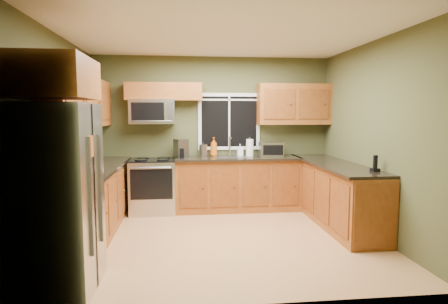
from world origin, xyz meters
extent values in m
plane|color=tan|center=(0.00, 0.00, 0.00)|extent=(4.20, 4.20, 0.00)
plane|color=white|center=(0.00, 0.00, 2.70)|extent=(4.20, 4.20, 0.00)
plane|color=#444828|center=(0.00, 1.80, 1.35)|extent=(4.20, 0.00, 4.20)
plane|color=#444828|center=(0.00, -1.80, 1.35)|extent=(4.20, 0.00, 4.20)
plane|color=#444828|center=(-2.10, 0.00, 1.35)|extent=(0.00, 3.60, 3.60)
plane|color=#444828|center=(2.10, 0.00, 1.35)|extent=(0.00, 3.60, 3.60)
cube|color=white|center=(0.30, 1.79, 1.55)|extent=(1.12, 0.03, 1.02)
cube|color=black|center=(0.30, 1.78, 1.55)|extent=(1.00, 0.01, 0.90)
cube|color=white|center=(0.30, 1.77, 1.55)|extent=(0.03, 0.01, 0.90)
cube|color=white|center=(0.30, 1.77, 1.94)|extent=(1.00, 0.01, 0.03)
cube|color=brown|center=(-1.80, 0.48, 0.45)|extent=(0.60, 2.65, 0.90)
cube|color=black|center=(-1.78, 0.48, 0.92)|extent=(0.65, 2.65, 0.04)
cube|color=brown|center=(0.42, 1.50, 0.45)|extent=(2.17, 0.60, 0.90)
cube|color=black|center=(0.42, 1.48, 0.92)|extent=(2.17, 0.65, 0.04)
cube|color=brown|center=(1.80, 0.55, 0.45)|extent=(0.60, 2.50, 0.90)
cube|color=brown|center=(1.80, -0.71, 0.45)|extent=(0.56, 0.02, 0.82)
cube|color=black|center=(1.78, 0.55, 0.92)|extent=(0.65, 2.50, 0.04)
cube|color=brown|center=(-1.94, 0.48, 1.86)|extent=(0.33, 2.65, 0.72)
cube|color=brown|center=(-0.85, 1.64, 2.07)|extent=(1.30, 0.33, 0.30)
cube|color=brown|center=(1.45, 1.64, 1.86)|extent=(1.30, 0.33, 0.72)
cube|color=brown|center=(-1.74, -1.30, 2.03)|extent=(0.72, 0.90, 0.38)
cube|color=#B7B7BC|center=(-1.74, -1.30, 0.90)|extent=(0.72, 0.90, 1.80)
cube|color=slate|center=(-1.37, -1.50, 0.95)|extent=(0.03, 0.04, 1.10)
cube|color=slate|center=(-1.37, -1.10, 0.95)|extent=(0.03, 0.04, 1.10)
cube|color=black|center=(-1.38, -1.30, 0.90)|extent=(0.01, 0.02, 1.78)
cube|color=#C65812|center=(-1.37, -1.40, 1.40)|extent=(0.01, 0.14, 0.20)
cube|color=#B7B7BC|center=(-1.05, 1.48, 0.45)|extent=(0.76, 0.65, 0.90)
cube|color=black|center=(-1.05, 1.48, 0.91)|extent=(0.76, 0.64, 0.03)
cube|color=black|center=(-1.05, 1.15, 0.55)|extent=(0.68, 0.02, 0.50)
cylinder|color=slate|center=(-1.05, 1.12, 0.82)|extent=(0.64, 0.04, 0.04)
cylinder|color=black|center=(-1.23, 1.33, 0.93)|extent=(0.20, 0.20, 0.01)
cylinder|color=black|center=(-0.87, 1.33, 0.93)|extent=(0.20, 0.20, 0.01)
cylinder|color=black|center=(-1.23, 1.61, 0.93)|extent=(0.20, 0.20, 0.01)
cylinder|color=black|center=(-0.87, 1.61, 0.93)|extent=(0.20, 0.20, 0.01)
cube|color=#B7B7BC|center=(-1.05, 1.61, 1.73)|extent=(0.76, 0.38, 0.42)
cube|color=black|center=(-1.11, 1.42, 1.73)|extent=(0.54, 0.01, 0.30)
cube|color=slate|center=(-0.74, 1.42, 1.73)|extent=(0.10, 0.01, 0.30)
cylinder|color=slate|center=(-1.05, 1.40, 1.57)|extent=(0.66, 0.02, 0.02)
cube|color=slate|center=(0.30, 1.48, 0.94)|extent=(0.60, 0.42, 0.02)
cylinder|color=#B7B7BC|center=(0.30, 1.68, 1.11)|extent=(0.03, 0.03, 0.34)
cylinder|color=#B7B7BC|center=(0.30, 1.60, 1.27)|extent=(0.03, 0.18, 0.03)
cube|color=#B7B7BC|center=(1.02, 1.51, 1.07)|extent=(0.42, 0.33, 0.25)
cube|color=black|center=(1.02, 1.36, 1.07)|extent=(0.35, 0.03, 0.17)
cube|color=slate|center=(-0.57, 1.51, 1.10)|extent=(0.27, 0.29, 0.32)
cylinder|color=black|center=(-0.57, 1.43, 1.02)|extent=(0.15, 0.15, 0.17)
cylinder|color=#B7B7BC|center=(-0.18, 1.65, 1.05)|extent=(0.15, 0.15, 0.21)
cone|color=black|center=(-0.18, 1.65, 1.17)|extent=(0.10, 0.10, 0.06)
cylinder|color=white|center=(0.65, 1.61, 1.09)|extent=(0.15, 0.15, 0.30)
cylinder|color=slate|center=(0.65, 1.61, 1.25)|extent=(0.03, 0.03, 0.04)
imported|color=#C65812|center=(0.01, 1.70, 1.11)|extent=(0.17, 0.17, 0.33)
imported|color=white|center=(0.48, 1.68, 1.05)|extent=(0.11, 0.11, 0.21)
cube|color=black|center=(1.98, -0.31, 0.96)|extent=(0.11, 0.11, 0.04)
cube|color=black|center=(1.98, -0.31, 1.07)|extent=(0.05, 0.04, 0.17)
camera|label=1|loc=(-0.53, -4.93, 1.71)|focal=30.00mm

